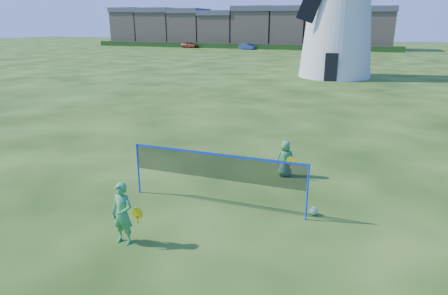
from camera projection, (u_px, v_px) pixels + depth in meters
ground at (212, 201)px, 11.39m from camera, size 220.00×220.00×0.00m
badminton_net at (216, 167)px, 10.81m from camera, size 5.05×0.05×1.55m
player_girl at (123, 214)px, 9.03m from camera, size 0.70×0.38×1.49m
player_boy at (285, 159)px, 13.09m from camera, size 0.70×0.56×1.22m
play_ball at (314, 211)px, 10.54m from camera, size 0.22×0.22×0.22m
terraced_houses at (241, 27)px, 81.95m from camera, size 59.40×8.40×8.16m
hedge at (234, 46)px, 77.50m from camera, size 62.00×0.80×1.00m
car_left at (190, 45)px, 79.57m from camera, size 3.75×1.94×1.22m
car_right at (248, 46)px, 74.80m from camera, size 3.64×2.15×1.13m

